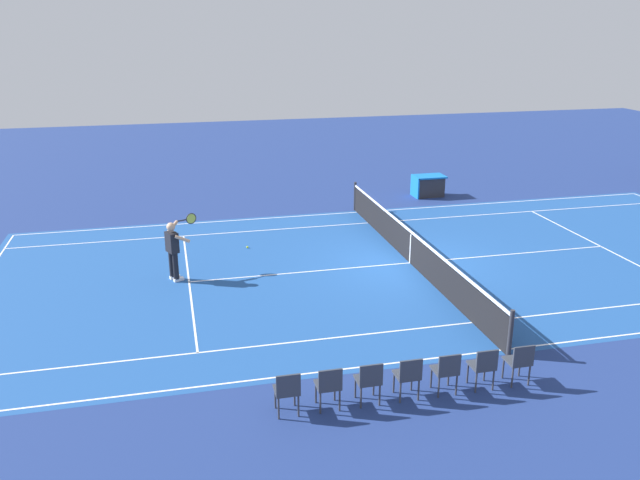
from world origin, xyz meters
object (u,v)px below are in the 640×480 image
Objects in this scene: spectator_chair_1 at (484,365)px; spectator_chair_2 at (446,370)px; spectator_chair_3 at (408,374)px; spectator_chair_5 at (329,384)px; tennis_net at (411,247)px; spectator_chair_0 at (520,360)px; spectator_chair_6 at (287,390)px; equipment_cart_tarped at (428,186)px; tennis_player_near at (173,248)px; tennis_ball at (247,247)px; spectator_chair_4 at (369,379)px.

spectator_chair_2 is (0.76, 0.00, 0.00)m from spectator_chair_1.
spectator_chair_3 and spectator_chair_5 have the same top height.
tennis_net is at bearing -121.48° from spectator_chair_5.
spectator_chair_0 is 1.00× the size of spectator_chair_6.
tennis_net is 6.92m from spectator_chair_1.
equipment_cart_tarped is at bearing -115.94° from tennis_net.
spectator_chair_5 and spectator_chair_6 have the same top height.
spectator_chair_5 is at bearing 109.89° from tennis_player_near.
spectator_chair_2 is 3.05m from spectator_chair_6.
tennis_ball is at bearing -88.07° from spectator_chair_5.
spectator_chair_4 is 1.00× the size of spectator_chair_5.
spectator_chair_0 is 1.00× the size of spectator_chair_4.
tennis_ball is 0.08× the size of spectator_chair_0.
spectator_chair_4 is at bearing 180.00° from spectator_chair_5.
spectator_chair_0 is (-4.12, 9.25, 0.49)m from tennis_ball.
tennis_ball is 0.08× the size of spectator_chair_6.
spectator_chair_0 is at bearing 180.00° from spectator_chair_2.
spectator_chair_0 is (0.37, 6.83, 0.03)m from tennis_net.
spectator_chair_6 is (3.81, 0.00, 0.00)m from spectator_chair_1.
spectator_chair_2 is at bearing 105.70° from tennis_ball.
tennis_net reaches higher than spectator_chair_2.
spectator_chair_5 is at bearing 0.00° from spectator_chair_0.
spectator_chair_4 is 1.53m from spectator_chair_6.
tennis_net is 13.30× the size of spectator_chair_4.
spectator_chair_0 is 3.81m from spectator_chair_5.
spectator_chair_4 is (-3.33, 7.08, -0.41)m from tennis_player_near.
tennis_ball is 0.08× the size of spectator_chair_2.
spectator_chair_6 is at bearing 54.09° from tennis_net.
equipment_cart_tarped is (-7.64, -13.95, -0.08)m from spectator_chair_5.
spectator_chair_1 and spectator_chair_5 have the same top height.
spectator_chair_4 is at bearing 0.00° from spectator_chair_2.
tennis_player_near reaches higher than spectator_chair_6.
equipment_cart_tarped is at bearing -149.43° from tennis_ball.
tennis_player_near is 1.93× the size of spectator_chair_5.
spectator_chair_0 is at bearing 114.04° from tennis_ball.
equipment_cart_tarped is at bearing -111.01° from spectator_chair_2.
spectator_chair_1 is 1.00× the size of spectator_chair_2.
spectator_chair_0 is at bearing 180.00° from spectator_chair_3.
spectator_chair_2 is 1.00× the size of spectator_chair_4.
spectator_chair_6 is at bearing 104.26° from tennis_player_near.
spectator_chair_6 reaches higher than tennis_ball.
spectator_chair_6 is (3.05, 0.00, 0.00)m from spectator_chair_2.
spectator_chair_5 is at bearing 0.00° from spectator_chair_1.
tennis_ball is 0.08× the size of spectator_chair_5.
tennis_player_near is 3.25m from tennis_ball.
spectator_chair_3 is (2.66, 6.83, 0.03)m from tennis_net.
tennis_net is 6.84m from spectator_chair_0.
tennis_net reaches higher than spectator_chair_6.
spectator_chair_1 is at bearing 128.40° from tennis_player_near.
spectator_chair_3 is at bearing 119.99° from tennis_player_near.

